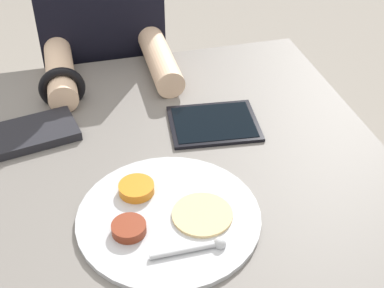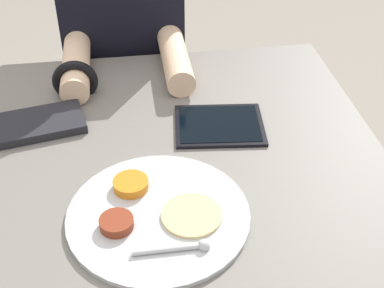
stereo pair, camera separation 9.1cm
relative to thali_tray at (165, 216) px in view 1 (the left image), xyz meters
name	(u,v)px [view 1 (the left image)]	position (x,y,z in m)	size (l,w,h in m)	color
dining_table	(104,288)	(-0.13, 0.17, -0.39)	(1.25, 0.89, 0.76)	slate
thali_tray	(165,216)	(0.00, 0.00, 0.00)	(0.34, 0.34, 0.03)	#B7BABF
red_notebook	(31,134)	(-0.23, 0.32, 0.00)	(0.21, 0.15, 0.02)	silver
tablet_device	(212,124)	(0.16, 0.26, 0.00)	(0.21, 0.18, 0.01)	black
person_diner	(106,91)	(-0.03, 0.74, -0.18)	(0.35, 0.47, 1.24)	black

